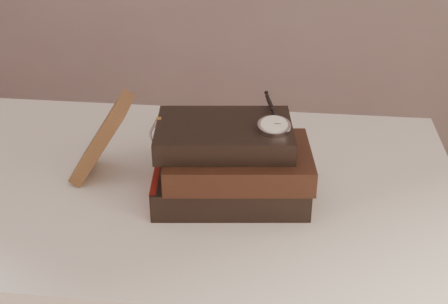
# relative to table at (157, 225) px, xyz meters

# --- Properties ---
(table) EXTENTS (1.00, 0.60, 0.75)m
(table) POSITION_rel_table_xyz_m (0.00, 0.00, 0.00)
(table) COLOR silver
(table) RESTS_ON ground
(book_stack) EXTENTS (0.26, 0.19, 0.12)m
(book_stack) POSITION_rel_table_xyz_m (0.13, -0.03, 0.15)
(book_stack) COLOR black
(book_stack) RESTS_ON table
(journal) EXTENTS (0.11, 0.10, 0.14)m
(journal) POSITION_rel_table_xyz_m (-0.08, 0.00, 0.16)
(journal) COLOR #452C1A
(journal) RESTS_ON table
(pocket_watch) EXTENTS (0.05, 0.15, 0.02)m
(pocket_watch) POSITION_rel_table_xyz_m (0.19, -0.04, 0.22)
(pocket_watch) COLOR silver
(pocket_watch) RESTS_ON book_stack
(eyeglasses) EXTENTS (0.11, 0.12, 0.05)m
(eyeglasses) POSITION_rel_table_xyz_m (0.04, 0.04, 0.16)
(eyeglasses) COLOR silver
(eyeglasses) RESTS_ON book_stack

